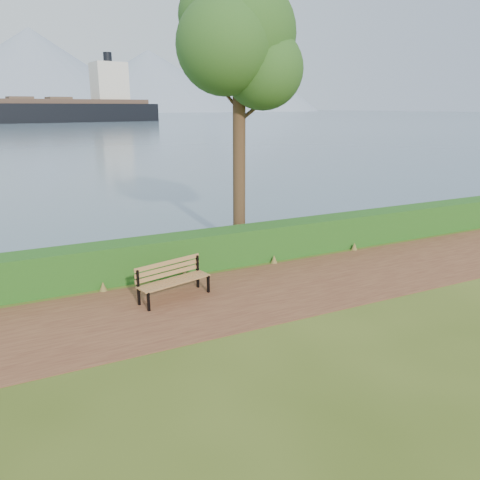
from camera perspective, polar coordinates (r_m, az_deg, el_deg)
ground at (r=11.07m, az=2.31°, el=-7.09°), size 140.00×140.00×0.00m
path at (r=11.31m, az=1.59°, el=-6.53°), size 40.00×3.40×0.01m
hedge at (r=13.10m, az=-3.07°, el=-1.06°), size 32.00×0.85×1.00m
water at (r=269.02m, az=-25.84°, el=13.52°), size 700.00×510.00×0.00m
bench at (r=11.02m, az=-8.28°, el=-4.53°), size 1.82×0.94×0.88m
tree at (r=14.45m, az=-0.10°, el=23.06°), size 3.94×3.60×8.23m
cargo_ship at (r=145.01m, az=-23.14°, el=14.30°), size 71.65×21.17×21.49m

